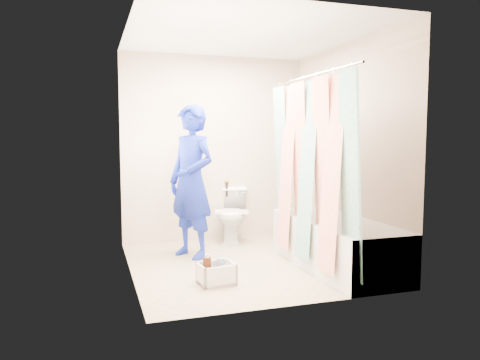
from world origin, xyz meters
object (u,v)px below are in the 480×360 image
object	(u,v)px
toilet	(232,215)
plumber	(191,181)
cleaning_caddy	(217,274)
bathtub	(336,242)

from	to	relation	value
toilet	plumber	xyz separation A→B (m)	(-0.65, -0.60, 0.51)
toilet	plumber	world-z (taller)	plumber
toilet	cleaning_caddy	xyz separation A→B (m)	(-0.64, -1.65, -0.26)
plumber	cleaning_caddy	xyz separation A→B (m)	(0.01, -1.05, -0.77)
bathtub	plumber	bearing A→B (deg)	145.66
toilet	plumber	size ratio (longest dim) A/B	0.40
bathtub	toilet	world-z (taller)	toilet
bathtub	cleaning_caddy	bearing A→B (deg)	-173.77
plumber	toilet	bearing A→B (deg)	100.50
bathtub	toilet	distance (m)	1.65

